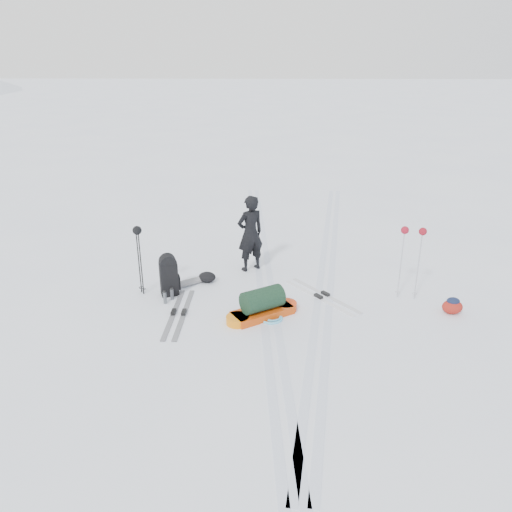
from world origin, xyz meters
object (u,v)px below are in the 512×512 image
at_px(ski_poles_black, 138,239).
at_px(expedition_rucksack, 171,275).
at_px(pulk_sled, 262,306).
at_px(skier, 250,234).

bearing_deg(ski_poles_black, expedition_rucksack, -5.77).
relative_size(pulk_sled, ski_poles_black, 1.02).
relative_size(skier, expedition_rucksack, 1.98).
height_order(skier, ski_poles_black, skier).
bearing_deg(pulk_sled, ski_poles_black, 127.35).
relative_size(pulk_sled, expedition_rucksack, 1.68).
xyz_separation_m(skier, pulk_sled, (0.32, -2.23, -0.66)).
xyz_separation_m(expedition_rucksack, ski_poles_black, (-0.63, -0.00, 0.80)).
distance_m(skier, ski_poles_black, 2.59).
bearing_deg(skier, ski_poles_black, -1.29).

